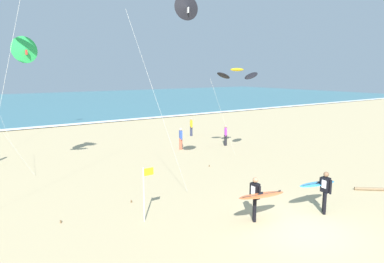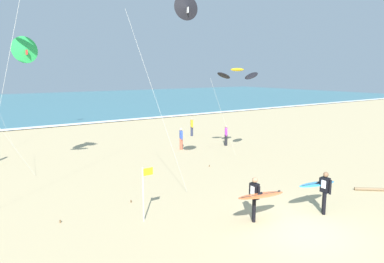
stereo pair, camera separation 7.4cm
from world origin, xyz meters
name	(u,v)px [view 2 (the right image)]	position (x,y,z in m)	size (l,w,h in m)	color
ground_plane	(302,232)	(0.00, 0.00, 0.00)	(160.00, 160.00, 0.00)	tan
ocean_water	(19,104)	(0.00, 59.77, 0.04)	(160.00, 60.00, 0.08)	teal
shoreline_foam	(66,125)	(0.00, 30.07, 0.09)	(160.00, 1.26, 0.01)	white
surfer_lead	(321,187)	(2.07, 0.78, 1.04)	(2.15, 0.88, 1.71)	black
surfer_trailing	(258,196)	(-0.73, 1.50, 1.05)	(2.26, 0.90, 1.71)	black
kite_delta_emerald_near	(25,50)	(-6.42, 12.45, 6.66)	(4.14, 1.19, 7.36)	green
kite_arc_golden_far	(237,74)	(5.46, 9.70, 5.44)	(3.94, 2.92, 5.80)	black
kite_delta_charcoal_high	(186,8)	(-1.14, 5.62, 8.23)	(3.22, 0.66, 8.83)	black
bystander_purple_top	(226,135)	(7.25, 12.83, 0.81)	(0.33, 0.42, 1.59)	black
bystander_blue_top	(181,138)	(3.70, 13.61, 0.81)	(0.28, 0.47, 1.59)	#D8593F
bystander_yellow_top	(192,127)	(7.42, 17.68, 0.81)	(0.30, 0.46, 1.59)	#2D334C
lifeguard_flag	(144,189)	(-4.12, 4.00, 1.27)	(0.45, 0.05, 2.10)	silver
driftwood_log	(370,189)	(6.26, 1.00, 0.07)	(0.15, 0.15, 1.46)	#846B4C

